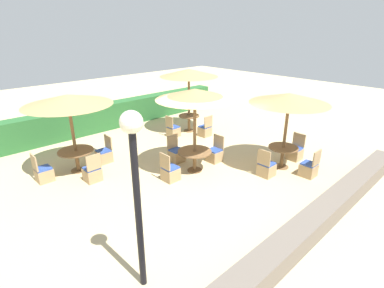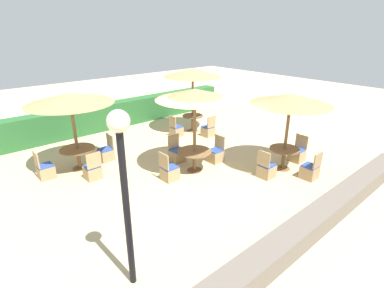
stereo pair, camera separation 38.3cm
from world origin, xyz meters
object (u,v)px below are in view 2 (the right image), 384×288
(patio_chair_back_left_south, at_px, (93,171))
(patio_chair_center_east, at_px, (215,155))
(patio_chair_back_left_west, at_px, (45,170))
(patio_chair_back_right_south, at_px, (208,130))
(patio_chair_front_right_east, at_px, (297,154))
(round_table_back_right, at_px, (193,119))
(patio_chair_center_west, at_px, (169,172))
(round_table_front_right, at_px, (284,153))
(patio_chair_back_right_west, at_px, (176,130))
(parasol_back_right, at_px, (193,73))
(patio_chair_center_north, at_px, (177,154))
(round_table_back_left, at_px, (78,153))
(lamp_post, at_px, (123,169))
(patio_chair_back_left_east, at_px, (106,153))
(patio_chair_front_right_south, at_px, (310,171))
(parasol_front_right, at_px, (291,100))
(patio_chair_front_right_west, at_px, (266,170))
(parasol_back_left, at_px, (70,99))
(round_table_center, at_px, (194,155))
(parasol_center, at_px, (195,95))

(patio_chair_back_left_south, bearing_deg, patio_chair_center_east, -22.86)
(patio_chair_back_left_west, xyz_separation_m, patio_chair_back_right_south, (6.52, -0.56, 0.00))
(patio_chair_front_right_east, bearing_deg, patio_chair_center_east, 49.98)
(patio_chair_center_east, xyz_separation_m, round_table_back_right, (1.57, 3.02, 0.29))
(patio_chair_center_west, xyz_separation_m, patio_chair_back_right_south, (3.66, 2.06, 0.00))
(round_table_front_right, distance_m, patio_chair_front_right_east, 0.97)
(patio_chair_back_right_west, xyz_separation_m, patio_chair_back_right_south, (1.04, -0.92, 0.00))
(patio_chair_back_left_south, bearing_deg, patio_chair_back_right_west, 17.34)
(parasol_back_right, bearing_deg, patio_chair_back_left_west, -176.46)
(patio_chair_center_north, bearing_deg, patio_chair_back_right_west, -127.55)
(round_table_back_left, height_order, patio_chair_back_right_west, patio_chair_back_right_west)
(patio_chair_back_left_west, bearing_deg, lamp_post, -0.66)
(patio_chair_back_left_east, height_order, patio_chair_back_right_west, same)
(patio_chair_back_left_east, height_order, patio_chair_center_west, same)
(patio_chair_front_right_south, xyz_separation_m, patio_chair_back_right_south, (0.30, 4.88, 0.00))
(parasol_front_right, bearing_deg, lamp_post, -172.06)
(patio_chair_back_left_south, height_order, patio_chair_front_right_west, same)
(patio_chair_center_west, height_order, round_table_back_right, patio_chair_center_west)
(patio_chair_center_north, bearing_deg, round_table_front_right, 128.81)
(parasol_back_left, height_order, patio_chair_front_right_east, parasol_back_left)
(patio_chair_back_left_south, height_order, round_table_front_right, patio_chair_back_left_south)
(parasol_back_left, bearing_deg, round_table_front_right, -41.18)
(round_table_back_left, height_order, parasol_front_right, parasol_front_right)
(round_table_back_left, xyz_separation_m, patio_chair_back_right_west, (4.41, 0.38, -0.32))
(parasol_front_right, distance_m, patio_chair_front_right_west, 2.29)
(patio_chair_front_right_west, relative_size, round_table_center, 0.84)
(round_table_back_left, bearing_deg, patio_chair_center_east, -34.04)
(round_table_center, height_order, round_table_back_right, round_table_back_right)
(patio_chair_front_right_south, bearing_deg, round_table_back_left, 133.60)
(patio_chair_back_right_west, bearing_deg, patio_chair_front_right_south, 7.33)
(round_table_back_left, height_order, patio_chair_center_east, patio_chair_center_east)
(parasol_back_left, relative_size, patio_chair_back_left_south, 2.88)
(round_table_front_right, bearing_deg, patio_chair_back_left_west, 143.93)
(round_table_front_right, bearing_deg, patio_chair_back_left_east, 132.55)
(patio_chair_back_left_east, relative_size, patio_chair_front_right_south, 1.00)
(parasol_back_left, bearing_deg, round_table_back_left, 153.43)
(parasol_front_right, height_order, patio_chair_front_right_east, parasol_front_right)
(parasol_front_right, relative_size, patio_chair_front_right_east, 2.72)
(patio_chair_back_left_west, bearing_deg, patio_chair_center_north, 66.75)
(patio_chair_front_right_east, height_order, round_table_back_right, patio_chair_front_right_east)
(parasol_front_right, height_order, patio_chair_back_right_south, parasol_front_right)
(lamp_post, bearing_deg, patio_chair_front_right_east, 7.20)
(patio_chair_front_right_east, height_order, patio_chair_back_right_south, same)
(parasol_center, bearing_deg, lamp_post, -145.42)
(parasol_back_left, bearing_deg, lamp_post, -101.91)
(patio_chair_back_left_south, bearing_deg, patio_chair_center_north, -13.34)
(patio_chair_front_right_west, bearing_deg, lamp_post, -80.59)
(patio_chair_back_left_west, relative_size, patio_chair_center_east, 1.00)
(patio_chair_back_left_east, bearing_deg, round_table_center, -145.83)
(patio_chair_back_left_south, xyz_separation_m, parasol_back_right, (5.37, 1.42, 2.34))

